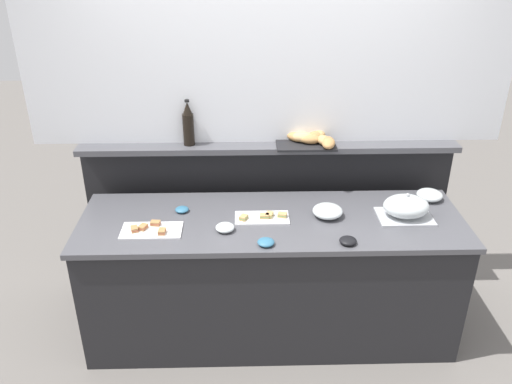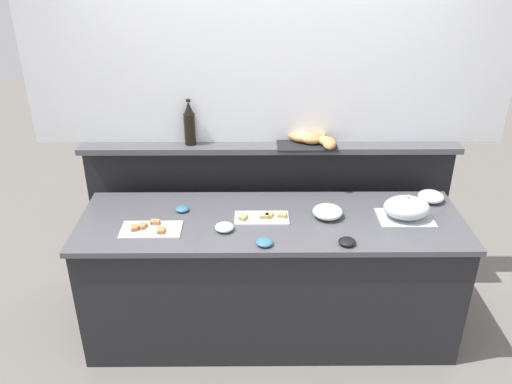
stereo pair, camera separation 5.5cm
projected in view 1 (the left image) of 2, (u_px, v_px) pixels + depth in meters
name	position (u px, v px, depth m)	size (l,w,h in m)	color
ground_plane	(266.00, 277.00, 4.24)	(12.00, 12.00, 0.00)	slate
buffet_counter	(271.00, 277.00, 3.51)	(2.41, 0.75, 0.88)	black
back_ledge_unit	(268.00, 212.00, 3.91)	(2.60, 0.22, 1.19)	black
upper_wall_panel	(269.00, 36.00, 3.36)	(3.20, 0.08, 1.41)	white
sandwich_platter_side	(151.00, 230.00, 3.17)	(0.36, 0.19, 0.04)	white
sandwich_platter_rear	(263.00, 217.00, 3.31)	(0.34, 0.17, 0.04)	white
serving_cloche	(406.00, 207.00, 3.30)	(0.34, 0.24, 0.17)	#B7BABF
glass_bowl_large	(429.00, 195.00, 3.53)	(0.17, 0.17, 0.07)	silver
glass_bowl_medium	(328.00, 212.00, 3.32)	(0.19, 0.19, 0.08)	silver
glass_bowl_small	(225.00, 228.00, 3.17)	(0.11, 0.11, 0.05)	silver
condiment_bowl_cream	(182.00, 210.00, 3.39)	(0.09, 0.09, 0.03)	teal
condiment_bowl_teal	(266.00, 242.00, 3.04)	(0.10, 0.10, 0.03)	teal
condiment_bowl_dark	(348.00, 241.00, 3.05)	(0.10, 0.10, 0.04)	black
wine_bottle_dark	(188.00, 125.00, 3.53)	(0.08, 0.08, 0.32)	black
bread_basket	(314.00, 139.00, 3.58)	(0.40, 0.34, 0.08)	black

